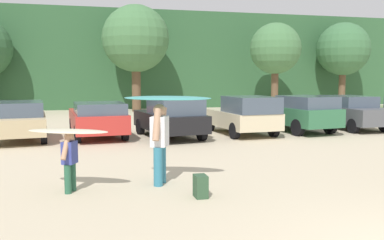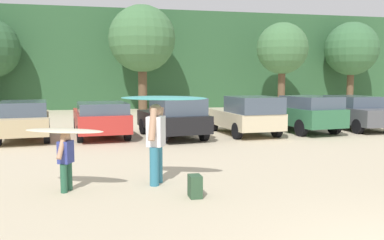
{
  "view_description": "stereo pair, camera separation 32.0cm",
  "coord_description": "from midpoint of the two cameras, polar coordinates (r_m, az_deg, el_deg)",
  "views": [
    {
      "loc": [
        -4.53,
        -4.26,
        2.39
      ],
      "look_at": [
        -1.4,
        7.92,
        1.11
      ],
      "focal_mm": 39.63,
      "sensor_mm": 36.0,
      "label": 1
    },
    {
      "loc": [
        -4.22,
        -4.34,
        2.39
      ],
      "look_at": [
        -1.4,
        7.92,
        1.11
      ],
      "focal_mm": 39.63,
      "sensor_mm": 36.0,
      "label": 2
    }
  ],
  "objects": [
    {
      "name": "surfboard_cream",
      "position": [
        9.08,
        -17.36,
        -1.45
      ],
      "size": [
        1.8,
        1.21,
        0.09
      ],
      "rotation": [
        0.0,
        0.0,
        2.69
      ],
      "color": "beige"
    },
    {
      "name": "backpack_dropped",
      "position": [
        8.53,
        0.08,
        -8.91
      ],
      "size": [
        0.24,
        0.34,
        0.45
      ],
      "color": "#2D4C33",
      "rests_on": "ground_plane"
    },
    {
      "name": "tree_ridge_back",
      "position": [
        31.37,
        10.87,
        9.35
      ],
      "size": [
        3.67,
        3.67,
        6.27
      ],
      "color": "brown",
      "rests_on": "ground_plane"
    },
    {
      "name": "tree_left",
      "position": [
        29.81,
        -7.9,
        10.73
      ],
      "size": [
        4.6,
        4.6,
        7.32
      ],
      "color": "brown",
      "rests_on": "ground_plane"
    },
    {
      "name": "parked_car_dark_gray",
      "position": [
        20.81,
        19.97,
        1.1
      ],
      "size": [
        1.92,
        4.18,
        1.52
      ],
      "rotation": [
        0.0,
        0.0,
        1.6
      ],
      "color": "#4C4F54",
      "rests_on": "ground_plane"
    },
    {
      "name": "parked_car_forest_green",
      "position": [
        19.22,
        13.23,
        1.01
      ],
      "size": [
        2.45,
        4.97,
        1.59
      ],
      "rotation": [
        0.0,
        0.0,
        1.71
      ],
      "color": "#2D6642",
      "rests_on": "ground_plane"
    },
    {
      "name": "person_adult",
      "position": [
        9.43,
        -5.34,
        -2.59
      ],
      "size": [
        0.5,
        0.87,
        1.8
      ],
      "rotation": [
        0.0,
        0.0,
        2.72
      ],
      "color": "teal",
      "rests_on": "ground_plane"
    },
    {
      "name": "hillside_ridge",
      "position": [
        38.31,
        -7.9,
        7.75
      ],
      "size": [
        108.0,
        12.0,
        7.46
      ],
      "primitive_type": "cube",
      "color": "#2D5633",
      "rests_on": "ground_plane"
    },
    {
      "name": "parked_car_red",
      "position": [
        17.25,
        -13.14,
        0.23
      ],
      "size": [
        2.28,
        4.61,
        1.43
      ],
      "rotation": [
        0.0,
        0.0,
        1.65
      ],
      "color": "#B72D28",
      "rests_on": "ground_plane"
    },
    {
      "name": "tree_center_left",
      "position": [
        36.11,
        19.45,
        8.94
      ],
      "size": [
        4.18,
        4.18,
        6.7
      ],
      "color": "brown",
      "rests_on": "ground_plane"
    },
    {
      "name": "parked_car_tan",
      "position": [
        17.48,
        -22.62,
        0.09
      ],
      "size": [
        2.25,
        4.58,
        1.47
      ],
      "rotation": [
        0.0,
        0.0,
        1.67
      ],
      "color": "tan",
      "rests_on": "ground_plane"
    },
    {
      "name": "parked_car_black",
      "position": [
        16.61,
        -3.39,
        0.4
      ],
      "size": [
        2.39,
        4.28,
        1.62
      ],
      "rotation": [
        0.0,
        0.0,
        1.72
      ],
      "color": "black",
      "rests_on": "ground_plane"
    },
    {
      "name": "person_child",
      "position": [
        9.19,
        -17.11,
        -4.97
      ],
      "size": [
        0.35,
        0.61,
        1.26
      ],
      "rotation": [
        0.0,
        0.0,
        2.72
      ],
      "color": "#26593F",
      "rests_on": "ground_plane"
    },
    {
      "name": "surfboard_teal",
      "position": [
        9.22,
        -4.36,
        2.96
      ],
      "size": [
        1.99,
        1.28,
        0.12
      ],
      "rotation": [
        0.0,
        0.0,
        2.73
      ],
      "color": "teal"
    },
    {
      "name": "parked_car_champagne",
      "position": [
        17.65,
        6.41,
        0.7
      ],
      "size": [
        2.19,
        4.15,
        1.62
      ],
      "rotation": [
        0.0,
        0.0,
        1.65
      ],
      "color": "beige",
      "rests_on": "ground_plane"
    }
  ]
}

